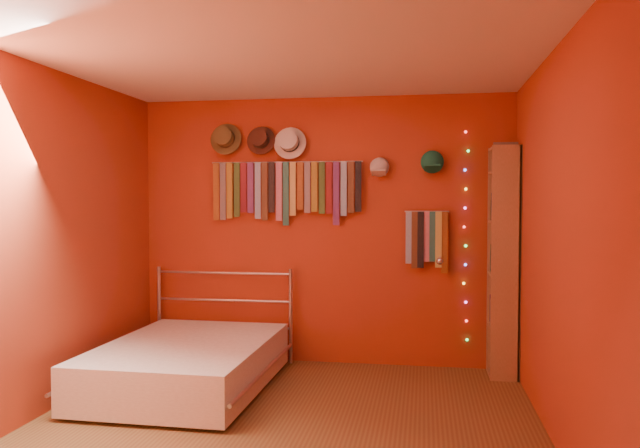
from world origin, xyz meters
The scene contains 16 objects.
ground centered at (0.00, 0.00, 0.00)m, with size 3.50×3.50×0.00m, color brown.
back_wall centered at (0.00, 1.75, 1.25)m, with size 3.50×0.02×2.50m, color #A2301A.
right_wall centered at (1.75, 0.00, 1.25)m, with size 0.02×3.50×2.50m, color #A2301A.
left_wall centered at (-1.75, 0.00, 1.25)m, with size 0.02×3.50×2.50m, color #A2301A.
ceiling centered at (0.00, 0.00, 2.50)m, with size 3.50×3.50×0.02m, color white.
tie_rack centered at (-0.36, 1.68, 1.65)m, with size 1.45×0.03×0.60m.
small_tie_rack centered at (0.97, 1.69, 1.19)m, with size 0.40×0.03×0.57m.
fedora_olive centered at (-0.93, 1.65, 2.13)m, with size 0.30×0.17×0.30m.
fedora_brown centered at (-0.59, 1.66, 2.11)m, with size 0.27×0.15×0.27m.
fedora_white centered at (-0.31, 1.65, 2.08)m, with size 0.31×0.17×0.30m.
cap_white centered at (0.53, 1.70, 1.84)m, with size 0.18×0.22×0.18m.
cap_green centered at (1.01, 1.70, 1.88)m, with size 0.19×0.24×0.19m.
fairy_lights centered at (1.31, 1.71, 1.21)m, with size 0.06×0.02×1.90m.
reading_lamp centered at (1.08, 1.54, 1.00)m, with size 0.06×0.27×0.08m.
bookshelf centered at (1.66, 1.53, 1.02)m, with size 0.25×0.34×2.00m.
bed centered at (-0.95, 0.72, 0.21)m, with size 1.37×1.86×0.89m.
Camera 1 is at (0.94, -4.05, 1.53)m, focal length 35.00 mm.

